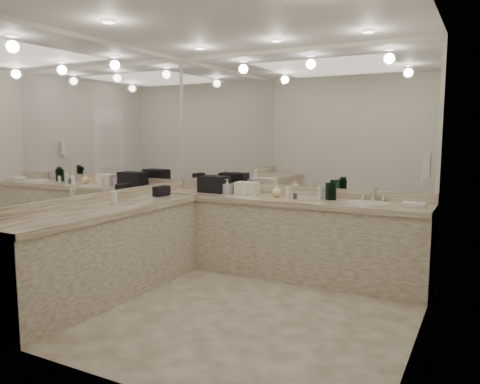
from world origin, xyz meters
The scene contains 36 objects.
floor centered at (0.00, 0.00, 0.00)m, with size 3.20×3.20×0.00m, color beige.
ceiling centered at (0.00, 0.00, 2.60)m, with size 3.20×3.20×0.00m, color white.
wall_back centered at (0.00, 1.50, 1.30)m, with size 3.20×0.02×2.60m, color beige.
wall_left centered at (-1.60, 0.00, 1.30)m, with size 0.02×3.00×2.60m, color beige.
wall_right centered at (1.60, 0.00, 1.30)m, with size 0.02×3.00×2.60m, color beige.
vanity_back_base centered at (0.00, 1.20, 0.42)m, with size 3.20×0.60×0.84m, color beige.
vanity_back_top centered at (0.00, 1.19, 0.87)m, with size 3.20×0.64×0.06m, color beige.
vanity_left_base centered at (-1.30, -0.30, 0.42)m, with size 0.60×2.40×0.84m, color beige.
vanity_left_top centered at (-1.29, -0.30, 0.87)m, with size 0.64×2.42×0.06m, color beige.
backsplash_back centered at (0.00, 1.48, 0.95)m, with size 3.20×0.04×0.10m, color beige.
backsplash_left centered at (-1.58, 0.00, 0.95)m, with size 0.04×3.00×0.10m, color beige.
mirror_back centered at (0.00, 1.49, 1.77)m, with size 3.12×0.01×1.55m, color white.
mirror_left centered at (-1.59, 0.00, 1.77)m, with size 0.01×2.92×1.55m, color white.
sink centered at (0.95, 1.20, 0.90)m, with size 0.44×0.44×0.03m, color white.
faucet centered at (0.95, 1.41, 0.97)m, with size 0.24×0.16×0.14m, color silver.
wall_phone centered at (1.56, 0.70, 1.35)m, with size 0.06×0.10×0.24m, color white.
door centered at (1.59, -0.50, 1.05)m, with size 0.02×0.82×2.10m, color white.
black_toiletry_bag centered at (-0.94, 1.23, 1.00)m, with size 0.36×0.22×0.20m, color black.
black_bag_spill centered at (-1.30, 0.65, 0.96)m, with size 0.09×0.21×0.11m, color black.
cream_cosmetic_case centered at (-0.48, 1.22, 0.98)m, with size 0.27×0.16×0.15m, color #EBE2C4.
hand_towel centered at (1.40, 1.21, 0.92)m, with size 0.22×0.15×0.04m, color white.
lotion_left centered at (-1.30, -0.14, 0.97)m, with size 0.06×0.06×0.14m, color white.
soap_bottle_a centered at (-0.84, 1.26, 0.99)m, with size 0.07×0.07×0.19m, color white.
soap_bottle_b centered at (-0.72, 1.17, 0.99)m, with size 0.08×0.08×0.18m, color silver.
soap_bottle_c centered at (-0.09, 1.20, 0.97)m, with size 0.11×0.11×0.15m, color #F0DF95.
green_bottle_0 centered at (0.54, 1.29, 1.01)m, with size 0.07×0.07×0.22m, color #104123.
green_bottle_1 centered at (0.53, 1.25, 1.00)m, with size 0.07×0.07×0.19m, color #104123.
green_bottle_2 centered at (0.49, 1.29, 0.99)m, with size 0.07×0.07×0.19m, color #104123.
green_bottle_3 centered at (0.55, 1.27, 0.99)m, with size 0.06×0.06×0.19m, color #104123.
amenity_bottle_0 centered at (0.16, 1.14, 0.93)m, with size 0.05×0.05×0.06m, color #3F3F4C.
amenity_bottle_1 centered at (0.08, 1.13, 0.97)m, with size 0.06×0.06×0.13m, color white.
amenity_bottle_2 centered at (-0.94, 1.17, 0.97)m, with size 0.05×0.05×0.15m, color #F2D84C.
amenity_bottle_3 centered at (0.43, 1.18, 0.95)m, with size 0.04×0.04×0.09m, color silver.
amenity_bottle_4 centered at (0.40, 1.31, 0.97)m, with size 0.06×0.06×0.14m, color silver.
amenity_bottle_5 centered at (-0.48, 1.12, 0.96)m, with size 0.06×0.06×0.11m, color white.
amenity_bottle_6 centered at (-0.67, 1.29, 0.94)m, with size 0.06×0.06×0.09m, color #3F3F4C.
Camera 1 is at (2.02, -3.68, 1.63)m, focal length 35.00 mm.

